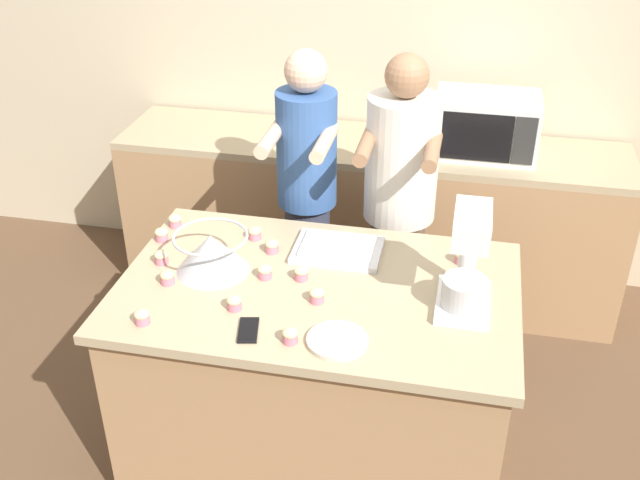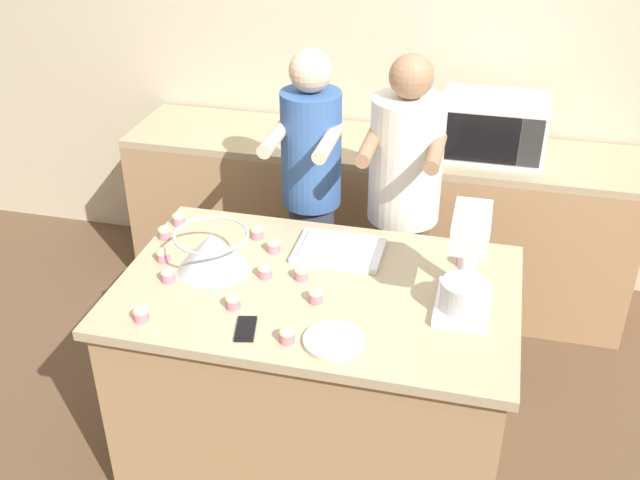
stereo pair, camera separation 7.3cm
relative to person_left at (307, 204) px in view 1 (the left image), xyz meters
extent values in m
plane|color=brown|center=(0.21, -0.73, -0.87)|extent=(16.00, 16.00, 0.00)
cube|color=beige|center=(0.21, 1.01, 0.48)|extent=(10.00, 0.06, 2.70)
cube|color=#A87F56|center=(0.21, -0.73, -0.44)|extent=(1.51, 0.93, 0.86)
cube|color=tan|center=(0.21, -0.73, 0.01)|extent=(1.57, 0.99, 0.04)
cube|color=#A87F56|center=(0.21, 0.66, -0.42)|extent=(2.80, 0.60, 0.89)
cube|color=tan|center=(0.21, 0.66, 0.04)|extent=(2.80, 0.60, 0.04)
cylinder|color=#33384C|center=(0.00, 0.00, -0.43)|extent=(0.22, 0.22, 0.88)
cylinder|color=#335693|center=(0.00, 0.00, 0.28)|extent=(0.28, 0.28, 0.55)
sphere|color=#DBB293|center=(0.00, 0.00, 0.66)|extent=(0.19, 0.19, 0.19)
cylinder|color=#DBB293|center=(-0.12, -0.17, 0.40)|extent=(0.06, 0.34, 0.06)
cylinder|color=#DBB293|center=(0.12, -0.17, 0.40)|extent=(0.06, 0.34, 0.06)
cylinder|color=brown|center=(0.44, 0.00, -0.44)|extent=(0.26, 0.26, 0.85)
cylinder|color=silver|center=(0.44, 0.00, 0.27)|extent=(0.33, 0.33, 0.58)
sphere|color=#936B4C|center=(0.44, 0.00, 0.66)|extent=(0.20, 0.20, 0.20)
cylinder|color=#936B4C|center=(0.30, -0.17, 0.40)|extent=(0.06, 0.34, 0.06)
cylinder|color=#936B4C|center=(0.59, -0.17, 0.40)|extent=(0.06, 0.34, 0.06)
cube|color=white|center=(0.78, -0.74, 0.05)|extent=(0.20, 0.30, 0.03)
cylinder|color=white|center=(0.78, -0.63, 0.20)|extent=(0.07, 0.07, 0.28)
cube|color=white|center=(0.78, -0.76, 0.39)|extent=(0.13, 0.26, 0.10)
cylinder|color=#BCBCC1|center=(0.78, -0.78, 0.12)|extent=(0.17, 0.17, 0.11)
cone|color=#BCBCC1|center=(-0.23, -0.71, 0.11)|extent=(0.30, 0.30, 0.16)
torus|color=#BCBCC1|center=(-0.23, -0.71, 0.19)|extent=(0.30, 0.30, 0.01)
cube|color=silver|center=(0.24, -0.46, 0.04)|extent=(0.37, 0.27, 0.02)
cube|color=white|center=(0.24, -0.46, 0.06)|extent=(0.30, 0.22, 0.02)
cube|color=silver|center=(0.81, 0.66, 0.22)|extent=(0.53, 0.36, 0.31)
cube|color=black|center=(0.76, 0.47, 0.22)|extent=(0.36, 0.01, 0.25)
cube|color=#2D2D2D|center=(1.00, 0.47, 0.22)|extent=(0.11, 0.01, 0.25)
cube|color=black|center=(0.03, -1.07, 0.04)|extent=(0.10, 0.16, 0.01)
cube|color=black|center=(0.03, -1.07, 0.04)|extent=(0.09, 0.14, 0.00)
cylinder|color=beige|center=(0.35, -1.06, 0.04)|extent=(0.22, 0.22, 0.02)
cylinder|color=#D17084|center=(0.14, -0.70, 0.05)|extent=(0.05, 0.05, 0.03)
ellipsoid|color=beige|center=(0.14, -0.70, 0.07)|extent=(0.06, 0.06, 0.03)
cylinder|color=#D17084|center=(-0.13, -0.43, 0.05)|extent=(0.05, 0.05, 0.03)
ellipsoid|color=beige|center=(-0.13, -0.43, 0.07)|extent=(0.06, 0.06, 0.03)
cylinder|color=#D17084|center=(-0.36, -1.10, 0.05)|extent=(0.05, 0.05, 0.03)
ellipsoid|color=beige|center=(-0.36, -1.10, 0.07)|extent=(0.06, 0.06, 0.03)
cylinder|color=#D17084|center=(-0.51, -0.40, 0.05)|extent=(0.05, 0.05, 0.03)
ellipsoid|color=beige|center=(-0.51, -0.40, 0.07)|extent=(0.06, 0.06, 0.03)
cylinder|color=#D17084|center=(0.23, -0.83, 0.05)|extent=(0.05, 0.05, 0.03)
ellipsoid|color=beige|center=(0.23, -0.83, 0.07)|extent=(0.06, 0.06, 0.03)
cylinder|color=#D17084|center=(0.19, -1.09, 0.05)|extent=(0.05, 0.05, 0.03)
ellipsoid|color=beige|center=(0.19, -1.09, 0.07)|extent=(0.06, 0.06, 0.03)
cylinder|color=#D17084|center=(-0.01, -0.72, 0.05)|extent=(0.05, 0.05, 0.03)
ellipsoid|color=beige|center=(-0.01, -0.72, 0.07)|extent=(0.06, 0.06, 0.03)
cylinder|color=#D17084|center=(0.75, -0.44, 0.05)|extent=(0.05, 0.05, 0.03)
ellipsoid|color=beige|center=(0.75, -0.44, 0.07)|extent=(0.06, 0.06, 0.03)
cylinder|color=#D17084|center=(-0.53, -0.52, 0.05)|extent=(0.05, 0.05, 0.03)
ellipsoid|color=beige|center=(-0.53, -0.52, 0.07)|extent=(0.06, 0.06, 0.03)
cylinder|color=#D17084|center=(-0.45, -0.70, 0.05)|extent=(0.05, 0.05, 0.03)
ellipsoid|color=beige|center=(-0.45, -0.70, 0.07)|extent=(0.06, 0.06, 0.03)
cylinder|color=#D17084|center=(-0.06, -0.94, 0.05)|extent=(0.05, 0.05, 0.03)
ellipsoid|color=beige|center=(-0.06, -0.94, 0.07)|extent=(0.06, 0.06, 0.03)
cylinder|color=#D17084|center=(-0.37, -0.83, 0.05)|extent=(0.05, 0.05, 0.03)
ellipsoid|color=beige|center=(-0.37, -0.83, 0.07)|extent=(0.06, 0.06, 0.03)
cylinder|color=#D17084|center=(-0.03, -0.52, 0.05)|extent=(0.05, 0.05, 0.03)
ellipsoid|color=beige|center=(-0.03, -0.52, 0.07)|extent=(0.06, 0.06, 0.03)
camera|label=1|loc=(0.73, -3.11, 1.68)|focal=42.00mm
camera|label=2|loc=(0.80, -3.10, 1.68)|focal=42.00mm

